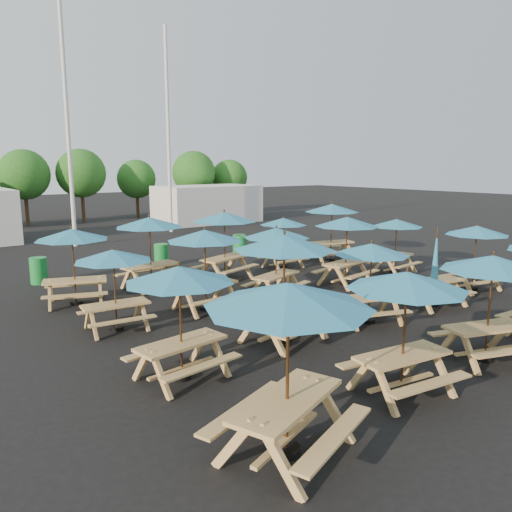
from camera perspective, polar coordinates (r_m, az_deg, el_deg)
ground at (r=15.70m, az=3.34°, el=-4.75°), size 120.00×120.00×0.00m
picnic_unit_0 at (r=6.83m, az=3.71°, el=-5.60°), size 3.03×3.03×2.57m
picnic_unit_1 at (r=9.48m, az=-8.75°, el=-2.79°), size 2.33×2.33×2.26m
picnic_unit_2 at (r=12.72m, az=-15.99°, el=-0.42°), size 2.11×2.11×2.08m
picnic_unit_3 at (r=15.46m, az=-20.29°, el=1.89°), size 2.69×2.69×2.28m
picnic_unit_4 at (r=9.12m, az=16.83°, el=-3.45°), size 2.41×2.41×2.30m
picnic_unit_5 at (r=11.39m, az=3.25°, el=0.90°), size 2.77×2.77×2.56m
picnic_unit_6 at (r=14.03m, az=-5.88°, el=1.84°), size 2.26×2.26×2.33m
picnic_unit_7 at (r=16.79m, az=-12.10°, el=3.35°), size 2.54×2.54×2.42m
picnic_unit_8 at (r=11.36m, az=25.43°, el=-1.33°), size 2.71×2.71×2.30m
picnic_unit_9 at (r=13.14m, az=13.06°, el=0.28°), size 2.52×2.52×2.13m
picnic_unit_10 at (r=15.32m, az=2.34°, el=2.23°), size 2.55×2.55×2.21m
picnic_unit_11 at (r=17.75m, az=-3.64°, el=4.07°), size 2.84×2.84×2.47m
picnic_unit_13 at (r=15.47m, az=19.73°, el=-1.95°), size 2.03×1.83×2.32m
picnic_unit_14 at (r=17.24m, az=10.35°, el=3.46°), size 2.55×2.55×2.38m
picnic_unit_15 at (r=19.82m, az=3.14°, el=3.64°), size 1.88×1.88×2.03m
picnic_unit_17 at (r=17.73m, az=23.90°, el=2.33°), size 2.33×2.33×2.17m
picnic_unit_18 at (r=19.54m, az=15.77°, el=3.33°), size 2.12×2.12×2.09m
picnic_unit_19 at (r=21.49m, az=8.65°, el=5.09°), size 2.78×2.78×2.47m
waste_bin_0 at (r=18.93m, az=-23.59°, el=-1.54°), size 0.57×0.57×0.92m
waste_bin_1 at (r=20.62m, az=-10.77°, el=0.09°), size 0.57×0.57×0.92m
waste_bin_2 at (r=22.97m, az=-1.95°, el=1.32°), size 0.57×0.57×0.92m
waste_bin_3 at (r=22.59m, az=-1.83°, el=1.17°), size 0.57×0.57×0.92m
mast_0 at (r=26.72m, az=-20.74°, el=13.87°), size 0.20×0.20×12.00m
mast_1 at (r=31.06m, az=-10.00°, el=13.81°), size 0.20×0.20×12.00m
event_tent_1 at (r=35.96m, az=-5.60°, el=5.94°), size 7.00×4.00×2.60m
tree_3 at (r=37.08m, az=-25.00°, el=8.42°), size 3.36×3.36×5.09m
tree_4 at (r=37.62m, az=-19.36°, el=8.90°), size 3.41×3.41×5.17m
tree_5 at (r=39.58m, az=-13.51°, el=8.54°), size 2.94×2.94×4.45m
tree_6 at (r=39.83m, az=-7.13°, el=9.41°), size 3.38×3.38×5.13m
tree_7 at (r=41.68m, az=-3.06°, el=8.93°), size 2.95×2.95×4.48m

